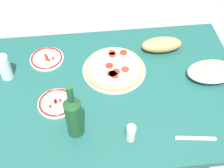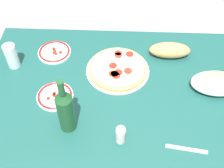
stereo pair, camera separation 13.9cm
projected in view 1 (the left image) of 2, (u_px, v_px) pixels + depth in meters
name	position (u px, v px, depth m)	size (l,w,h in m)	color
ground_plane	(112.00, 159.00, 1.98)	(8.00, 8.00, 0.00)	gray
dining_table	(112.00, 104.00, 1.51)	(1.27, 0.86, 0.74)	#194C47
pepperoni_pizza	(114.00, 68.00, 1.48)	(0.32, 0.32, 0.03)	#B7B7BC
baked_pasta_dish	(212.00, 71.00, 1.43)	(0.24, 0.15, 0.08)	white
wine_bottle	(74.00, 115.00, 1.17)	(0.07, 0.07, 0.29)	#194723
water_glass	(4.00, 67.00, 1.41)	(0.06, 0.06, 0.13)	silver
side_plate_near	(56.00, 103.00, 1.34)	(0.17, 0.17, 0.02)	white
side_plate_far	(47.00, 58.00, 1.53)	(0.17, 0.17, 0.02)	white
bread_loaf	(162.00, 45.00, 1.56)	(0.21, 0.09, 0.08)	tan
spice_shaker	(131.00, 133.00, 1.20)	(0.04, 0.04, 0.09)	silver
fork_right	(196.00, 138.00, 1.23)	(0.17, 0.02, 0.01)	#B7B7BC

